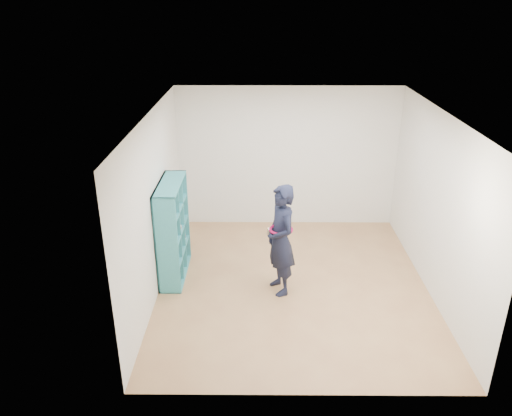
{
  "coord_description": "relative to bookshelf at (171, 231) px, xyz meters",
  "views": [
    {
      "loc": [
        -0.51,
        -6.47,
        4.08
      ],
      "look_at": [
        -0.56,
        0.3,
        1.14
      ],
      "focal_mm": 35.0,
      "sensor_mm": 36.0,
      "label": 1
    }
  ],
  "objects": [
    {
      "name": "wall_left",
      "position": [
        -0.15,
        -0.31,
        0.55
      ],
      "size": [
        0.02,
        4.5,
        2.6
      ],
      "primitive_type": "cube",
      "color": "silver",
      "rests_on": "floor"
    },
    {
      "name": "wall_back",
      "position": [
        1.85,
        1.94,
        0.55
      ],
      "size": [
        4.0,
        0.02,
        2.6
      ],
      "primitive_type": "cube",
      "color": "silver",
      "rests_on": "floor"
    },
    {
      "name": "ceiling",
      "position": [
        1.85,
        -0.31,
        1.85
      ],
      "size": [
        4.5,
        4.5,
        0.0
      ],
      "primitive_type": "plane",
      "color": "white",
      "rests_on": "wall_back"
    },
    {
      "name": "person",
      "position": [
        1.64,
        -0.44,
        0.09
      ],
      "size": [
        0.58,
        0.7,
        1.66
      ],
      "rotation": [
        0.0,
        0.0,
        -1.22
      ],
      "color": "black",
      "rests_on": "floor"
    },
    {
      "name": "wall_right",
      "position": [
        3.85,
        -0.31,
        0.55
      ],
      "size": [
        0.02,
        4.5,
        2.6
      ],
      "primitive_type": "cube",
      "color": "silver",
      "rests_on": "floor"
    },
    {
      "name": "floor",
      "position": [
        1.85,
        -0.31,
        -0.75
      ],
      "size": [
        4.5,
        4.5,
        0.0
      ],
      "primitive_type": "plane",
      "color": "#9C6C47",
      "rests_on": "ground"
    },
    {
      "name": "bookshelf",
      "position": [
        0.0,
        0.0,
        0.0
      ],
      "size": [
        0.33,
        1.14,
        1.52
      ],
      "color": "teal",
      "rests_on": "floor"
    },
    {
      "name": "smartphone",
      "position": [
        1.46,
        -0.42,
        0.19
      ],
      "size": [
        0.05,
        0.1,
        0.14
      ],
      "rotation": [
        0.38,
        0.0,
        0.35
      ],
      "color": "silver",
      "rests_on": "person"
    },
    {
      "name": "wall_front",
      "position": [
        1.85,
        -2.56,
        0.55
      ],
      "size": [
        4.0,
        0.02,
        2.6
      ],
      "primitive_type": "cube",
      "color": "silver",
      "rests_on": "floor"
    }
  ]
}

